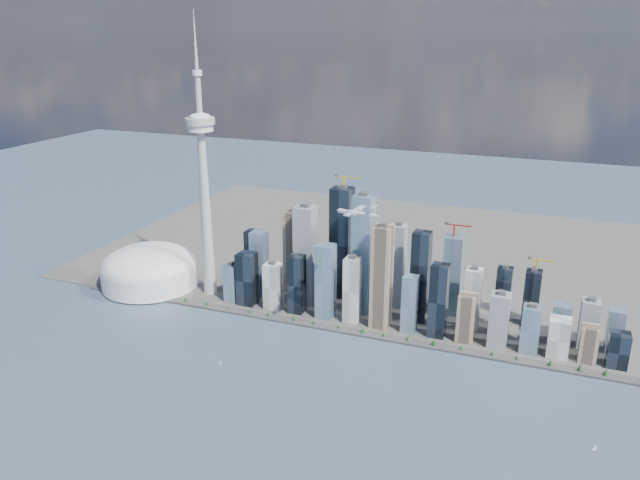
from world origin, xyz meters
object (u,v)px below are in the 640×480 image
at_px(needle_tower, 204,183).
at_px(sailboat_west, 220,363).
at_px(airplane, 357,213).
at_px(dome_stadium, 149,269).
at_px(sailboat_east, 595,448).

relative_size(needle_tower, sailboat_west, 61.57).
bearing_deg(airplane, dome_stadium, 172.54).
relative_size(dome_stadium, sailboat_east, 21.83).
xyz_separation_m(needle_tower, airplane, (358.89, -141.36, 15.60)).
bearing_deg(sailboat_west, needle_tower, 123.08).
bearing_deg(dome_stadium, needle_tower, 4.09).
xyz_separation_m(airplane, sailboat_east, (368.42, -117.34, -248.50)).
bearing_deg(sailboat_west, airplane, 26.94).
height_order(needle_tower, dome_stadium, needle_tower).
distance_m(needle_tower, sailboat_east, 806.32).
bearing_deg(needle_tower, sailboat_west, -56.33).
bearing_deg(needle_tower, dome_stadium, -175.91).
bearing_deg(dome_stadium, airplane, -14.75).
height_order(needle_tower, sailboat_west, needle_tower).
bearing_deg(sailboat_east, sailboat_west, 153.80).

